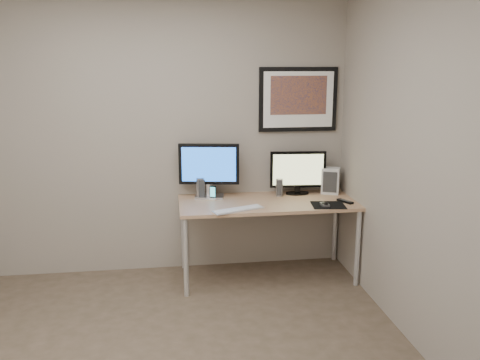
# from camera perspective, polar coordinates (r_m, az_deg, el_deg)

# --- Properties ---
(room) EXTENTS (3.60, 3.60, 3.60)m
(room) POSITION_cam_1_polar(r_m,az_deg,el_deg) (3.49, -10.22, 7.65)
(room) COLOR white
(room) RESTS_ON ground
(desk) EXTENTS (1.60, 0.70, 0.73)m
(desk) POSITION_cam_1_polar(r_m,az_deg,el_deg) (4.64, 3.08, -3.17)
(desk) COLOR #8B5D43
(desk) RESTS_ON floor
(framed_art) EXTENTS (0.75, 0.04, 0.60)m
(framed_art) POSITION_cam_1_polar(r_m,az_deg,el_deg) (4.87, 6.55, 8.99)
(framed_art) COLOR black
(framed_art) RESTS_ON room
(monitor_large) EXTENTS (0.56, 0.22, 0.51)m
(monitor_large) POSITION_cam_1_polar(r_m,az_deg,el_deg) (4.68, -3.50, 1.35)
(monitor_large) COLOR #AEAEB3
(monitor_large) RESTS_ON desk
(monitor_tv) EXTENTS (0.53, 0.14, 0.42)m
(monitor_tv) POSITION_cam_1_polar(r_m,az_deg,el_deg) (4.84, 6.52, 0.95)
(monitor_tv) COLOR black
(monitor_tv) RESTS_ON desk
(speaker_left) EXTENTS (0.09, 0.09, 0.20)m
(speaker_left) POSITION_cam_1_polar(r_m,az_deg,el_deg) (4.72, -4.45, -0.88)
(speaker_left) COLOR #AEAEB3
(speaker_left) RESTS_ON desk
(speaker_right) EXTENTS (0.08, 0.08, 0.17)m
(speaker_right) POSITION_cam_1_polar(r_m,az_deg,el_deg) (4.79, 4.45, -0.83)
(speaker_right) COLOR #AEAEB3
(speaker_right) RESTS_ON desk
(phone_dock) EXTENTS (0.08, 0.08, 0.13)m
(phone_dock) POSITION_cam_1_polar(r_m,az_deg,el_deg) (4.66, -3.06, -1.42)
(phone_dock) COLOR black
(phone_dock) RESTS_ON desk
(keyboard) EXTENTS (0.47, 0.27, 0.02)m
(keyboard) POSITION_cam_1_polar(r_m,az_deg,el_deg) (4.33, -0.21, -3.33)
(keyboard) COLOR silver
(keyboard) RESTS_ON desk
(mousepad) EXTENTS (0.32, 0.29, 0.00)m
(mousepad) POSITION_cam_1_polar(r_m,az_deg,el_deg) (4.55, 9.88, -2.79)
(mousepad) COLOR black
(mousepad) RESTS_ON desk
(mouse) EXTENTS (0.06, 0.10, 0.03)m
(mouse) POSITION_cam_1_polar(r_m,az_deg,el_deg) (4.52, 9.51, -2.64)
(mouse) COLOR black
(mouse) RESTS_ON mousepad
(remote) EXTENTS (0.12, 0.17, 0.02)m
(remote) POSITION_cam_1_polar(r_m,az_deg,el_deg) (4.68, 11.72, -2.33)
(remote) COLOR black
(remote) RESTS_ON desk
(fan_unit) EXTENTS (0.20, 0.18, 0.25)m
(fan_unit) POSITION_cam_1_polar(r_m,az_deg,el_deg) (4.94, 10.13, -0.07)
(fan_unit) COLOR silver
(fan_unit) RESTS_ON desk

